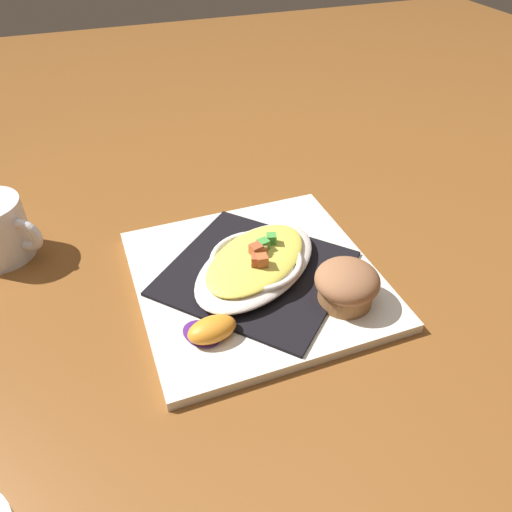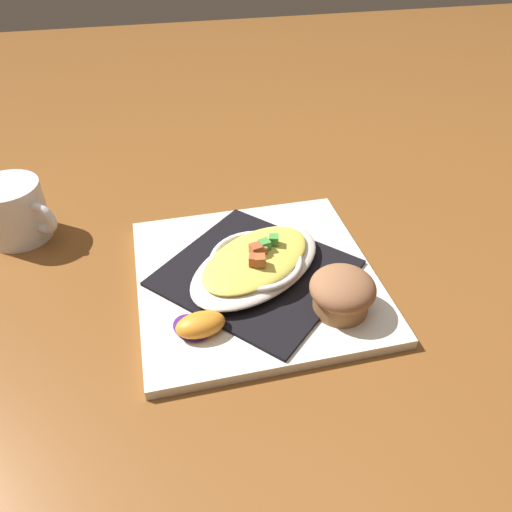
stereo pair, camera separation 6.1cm
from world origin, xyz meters
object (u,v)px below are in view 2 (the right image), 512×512
object	(u,v)px
orange_garnish	(199,325)
coffee_mug	(16,214)
gratin_dish	(256,262)
square_plate	(256,278)
muffin	(342,292)

from	to	relation	value
orange_garnish	coffee_mug	bearing A→B (deg)	131.77
gratin_dish	orange_garnish	xyz separation A→B (m)	(-0.08, -0.08, -0.01)
orange_garnish	gratin_dish	bearing A→B (deg)	44.69
orange_garnish	coffee_mug	distance (m)	0.34
orange_garnish	coffee_mug	world-z (taller)	coffee_mug
coffee_mug	square_plate	bearing A→B (deg)	-28.94
coffee_mug	muffin	bearing A→B (deg)	-32.71
muffin	coffee_mug	size ratio (longest dim) A/B	0.70
square_plate	muffin	distance (m)	0.12
square_plate	coffee_mug	bearing A→B (deg)	151.06
orange_garnish	muffin	bearing A→B (deg)	0.35
square_plate	orange_garnish	distance (m)	0.12
gratin_dish	muffin	size ratio (longest dim) A/B	2.97
square_plate	gratin_dish	world-z (taller)	gratin_dish
muffin	gratin_dish	bearing A→B (deg)	135.76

